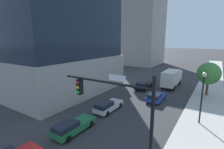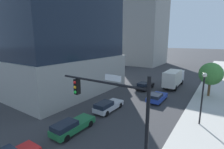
# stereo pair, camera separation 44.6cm
# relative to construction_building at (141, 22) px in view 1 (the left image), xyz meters

# --- Properties ---
(sidewalk) EXTENTS (4.52, 120.00, 0.15)m
(sidewalk) POSITION_rel_construction_building_xyz_m (24.69, -35.30, -15.24)
(sidewalk) COLOR #B2AFA8
(sidewalk) RESTS_ON ground
(construction_building) EXTENTS (15.06, 27.19, 35.08)m
(construction_building) POSITION_rel_construction_building_xyz_m (0.00, 0.00, 0.00)
(construction_building) COLOR #9E9B93
(construction_building) RESTS_ON ground
(traffic_light_pole) EXTENTS (6.37, 0.48, 6.97)m
(traffic_light_pole) POSITION_rel_construction_building_xyz_m (20.71, -51.56, -10.43)
(traffic_light_pole) COLOR black
(traffic_light_pole) RESTS_ON sidewalk
(street_lamp) EXTENTS (0.44, 0.44, 5.54)m
(street_lamp) POSITION_rel_construction_building_xyz_m (24.42, -40.62, -11.52)
(street_lamp) COLOR black
(street_lamp) RESTS_ON sidewalk
(street_tree) EXTENTS (3.50, 3.50, 5.33)m
(street_tree) POSITION_rel_construction_building_xyz_m (24.42, -29.53, -11.60)
(street_tree) COLOR brown
(street_tree) RESTS_ON sidewalk
(car_black) EXTENTS (1.89, 4.66, 1.37)m
(car_black) POSITION_rel_construction_building_xyz_m (14.25, -31.27, -14.65)
(car_black) COLOR black
(car_black) RESTS_ON ground
(car_blue) EXTENTS (1.93, 4.22, 1.31)m
(car_blue) POSITION_rel_construction_building_xyz_m (18.24, -36.26, -14.65)
(car_blue) COLOR #233D9E
(car_blue) RESTS_ON ground
(car_silver) EXTENTS (1.76, 4.57, 1.40)m
(car_silver) POSITION_rel_construction_building_xyz_m (14.25, -43.14, -14.60)
(car_silver) COLOR #B7B7BC
(car_silver) RESTS_ON ground
(car_green) EXTENTS (1.73, 4.67, 1.35)m
(car_green) POSITION_rel_construction_building_xyz_m (14.25, -49.19, -14.63)
(car_green) COLOR #1E6638
(car_green) RESTS_ON ground
(box_truck) EXTENTS (2.27, 7.92, 3.25)m
(box_truck) POSITION_rel_construction_building_xyz_m (18.24, -26.85, -13.49)
(box_truck) COLOR silver
(box_truck) RESTS_ON ground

